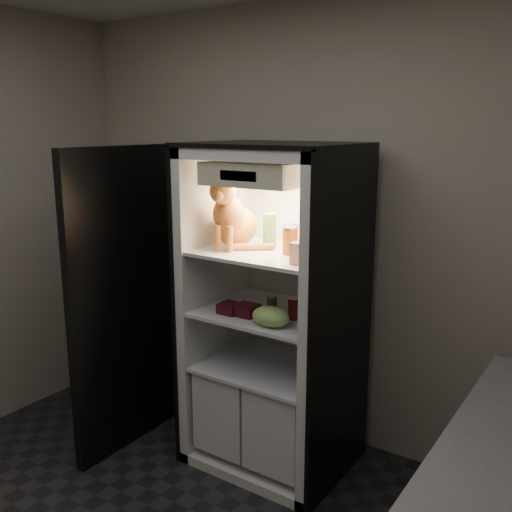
{
  "coord_description": "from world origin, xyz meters",
  "views": [
    {
      "loc": [
        1.66,
        -1.26,
        1.97
      ],
      "look_at": [
        -0.09,
        1.32,
        1.25
      ],
      "focal_mm": 40.0,
      "sensor_mm": 36.0,
      "label": 1
    }
  ],
  "objects_px": {
    "cream_carton": "(298,253)",
    "refrigerator": "(276,332)",
    "berry_box_left": "(230,308)",
    "soda_can_a": "(316,301)",
    "pepper_jar": "(323,234)",
    "soda_can_b": "(309,305)",
    "condiment_jar": "(272,302)",
    "salsa_jar": "(290,241)",
    "berry_box_right": "(246,310)",
    "mayo_tub": "(291,235)",
    "grape_bag": "(271,316)",
    "soda_can_c": "(294,308)",
    "parmesan_shaker": "(270,231)",
    "tabby_cat": "(232,218)"
  },
  "relations": [
    {
      "from": "salsa_jar",
      "to": "soda_can_b",
      "type": "distance_m",
      "value": 0.37
    },
    {
      "from": "mayo_tub",
      "to": "soda_can_a",
      "type": "relative_size",
      "value": 0.92
    },
    {
      "from": "parmesan_shaker",
      "to": "berry_box_left",
      "type": "height_order",
      "value": "parmesan_shaker"
    },
    {
      "from": "mayo_tub",
      "to": "berry_box_left",
      "type": "distance_m",
      "value": 0.54
    },
    {
      "from": "cream_carton",
      "to": "berry_box_left",
      "type": "xyz_separation_m",
      "value": [
        -0.44,
        0.03,
        -0.38
      ]
    },
    {
      "from": "tabby_cat",
      "to": "pepper_jar",
      "type": "xyz_separation_m",
      "value": [
        0.51,
        0.11,
        -0.05
      ]
    },
    {
      "from": "salsa_jar",
      "to": "berry_box_right",
      "type": "xyz_separation_m",
      "value": [
        -0.2,
        -0.12,
        -0.39
      ]
    },
    {
      "from": "tabby_cat",
      "to": "berry_box_right",
      "type": "height_order",
      "value": "tabby_cat"
    },
    {
      "from": "cream_carton",
      "to": "pepper_jar",
      "type": "bearing_deg",
      "value": 87.85
    },
    {
      "from": "tabby_cat",
      "to": "condiment_jar",
      "type": "xyz_separation_m",
      "value": [
        0.21,
        0.08,
        -0.47
      ]
    },
    {
      "from": "condiment_jar",
      "to": "salsa_jar",
      "type": "bearing_deg",
      "value": -20.21
    },
    {
      "from": "tabby_cat",
      "to": "condiment_jar",
      "type": "distance_m",
      "value": 0.53
    },
    {
      "from": "soda_can_b",
      "to": "condiment_jar",
      "type": "relative_size",
      "value": 1.66
    },
    {
      "from": "refrigerator",
      "to": "grape_bag",
      "type": "xyz_separation_m",
      "value": [
        0.14,
        -0.27,
        0.2
      ]
    },
    {
      "from": "berry_box_left",
      "to": "grape_bag",
      "type": "bearing_deg",
      "value": -9.41
    },
    {
      "from": "soda_can_a",
      "to": "condiment_jar",
      "type": "bearing_deg",
      "value": -159.22
    },
    {
      "from": "soda_can_c",
      "to": "grape_bag",
      "type": "bearing_deg",
      "value": -105.76
    },
    {
      "from": "parmesan_shaker",
      "to": "soda_can_a",
      "type": "bearing_deg",
      "value": 16.06
    },
    {
      "from": "tabby_cat",
      "to": "parmesan_shaker",
      "type": "distance_m",
      "value": 0.22
    },
    {
      "from": "mayo_tub",
      "to": "soda_can_a",
      "type": "distance_m",
      "value": 0.4
    },
    {
      "from": "soda_can_a",
      "to": "soda_can_b",
      "type": "xyz_separation_m",
      "value": [
        0.01,
        -0.09,
        -0.0
      ]
    },
    {
      "from": "tabby_cat",
      "to": "mayo_tub",
      "type": "bearing_deg",
      "value": 25.79
    },
    {
      "from": "cream_carton",
      "to": "soda_can_b",
      "type": "relative_size",
      "value": 0.81
    },
    {
      "from": "soda_can_a",
      "to": "berry_box_left",
      "type": "bearing_deg",
      "value": -144.35
    },
    {
      "from": "parmesan_shaker",
      "to": "condiment_jar",
      "type": "bearing_deg",
      "value": -27.49
    },
    {
      "from": "mayo_tub",
      "to": "berry_box_right",
      "type": "height_order",
      "value": "mayo_tub"
    },
    {
      "from": "tabby_cat",
      "to": "berry_box_left",
      "type": "relative_size",
      "value": 3.9
    },
    {
      "from": "pepper_jar",
      "to": "soda_can_a",
      "type": "xyz_separation_m",
      "value": [
        -0.06,
        0.06,
        -0.4
      ]
    },
    {
      "from": "refrigerator",
      "to": "berry_box_right",
      "type": "bearing_deg",
      "value": -107.36
    },
    {
      "from": "cream_carton",
      "to": "refrigerator",
      "type": "bearing_deg",
      "value": 138.63
    },
    {
      "from": "refrigerator",
      "to": "soda_can_b",
      "type": "distance_m",
      "value": 0.32
    },
    {
      "from": "pepper_jar",
      "to": "soda_can_a",
      "type": "height_order",
      "value": "pepper_jar"
    },
    {
      "from": "condiment_jar",
      "to": "grape_bag",
      "type": "xyz_separation_m",
      "value": [
        0.15,
        -0.24,
        0.01
      ]
    },
    {
      "from": "soda_can_c",
      "to": "tabby_cat",
      "type": "bearing_deg",
      "value": -179.66
    },
    {
      "from": "berry_box_left",
      "to": "parmesan_shaker",
      "type": "bearing_deg",
      "value": 58.01
    },
    {
      "from": "soda_can_b",
      "to": "condiment_jar",
      "type": "xyz_separation_m",
      "value": [
        -0.24,
        -0.0,
        -0.03
      ]
    },
    {
      "from": "mayo_tub",
      "to": "berry_box_right",
      "type": "relative_size",
      "value": 1.02
    },
    {
      "from": "tabby_cat",
      "to": "soda_can_b",
      "type": "relative_size",
      "value": 3.31
    },
    {
      "from": "soda_can_c",
      "to": "berry_box_left",
      "type": "height_order",
      "value": "soda_can_c"
    },
    {
      "from": "mayo_tub",
      "to": "soda_can_c",
      "type": "bearing_deg",
      "value": -54.41
    },
    {
      "from": "refrigerator",
      "to": "tabby_cat",
      "type": "bearing_deg",
      "value": -152.52
    },
    {
      "from": "parmesan_shaker",
      "to": "mayo_tub",
      "type": "height_order",
      "value": "parmesan_shaker"
    },
    {
      "from": "parmesan_shaker",
      "to": "soda_can_a",
      "type": "distance_m",
      "value": 0.47
    },
    {
      "from": "soda_can_a",
      "to": "salsa_jar",
      "type": "bearing_deg",
      "value": -121.25
    },
    {
      "from": "tabby_cat",
      "to": "soda_can_a",
      "type": "height_order",
      "value": "tabby_cat"
    },
    {
      "from": "grape_bag",
      "to": "berry_box_right",
      "type": "distance_m",
      "value": 0.22
    },
    {
      "from": "mayo_tub",
      "to": "salsa_jar",
      "type": "xyz_separation_m",
      "value": [
        0.11,
        -0.18,
        0.01
      ]
    },
    {
      "from": "soda_can_c",
      "to": "pepper_jar",
      "type": "bearing_deg",
      "value": 44.77
    },
    {
      "from": "parmesan_shaker",
      "to": "soda_can_c",
      "type": "distance_m",
      "value": 0.45
    },
    {
      "from": "cream_carton",
      "to": "soda_can_a",
      "type": "relative_size",
      "value": 0.8
    }
  ]
}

